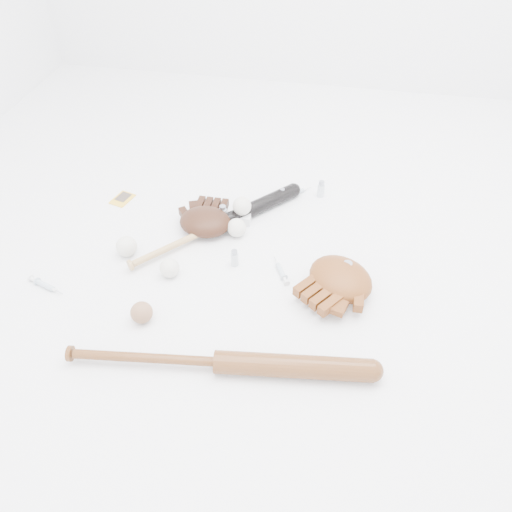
% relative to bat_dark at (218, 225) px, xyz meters
% --- Properties ---
extents(bat_dark, '(0.58, 0.62, 0.06)m').
position_rel_bat_dark_xyz_m(bat_dark, '(0.00, 0.00, 0.00)').
color(bat_dark, black).
rests_on(bat_dark, ground).
extents(bat_wood, '(0.94, 0.18, 0.07)m').
position_rel_bat_dark_xyz_m(bat_wood, '(0.15, -0.61, 0.01)').
color(bat_wood, brown).
rests_on(bat_wood, ground).
extents(glove_dark, '(0.24, 0.24, 0.08)m').
position_rel_bat_dark_xyz_m(glove_dark, '(-0.05, -0.01, 0.01)').
color(glove_dark, black).
rests_on(glove_dark, ground).
extents(glove_tan, '(0.38, 0.38, 0.10)m').
position_rel_bat_dark_xyz_m(glove_tan, '(0.47, -0.22, 0.02)').
color(glove_tan, brown).
rests_on(glove_tan, ground).
extents(trading_card, '(0.09, 0.11, 0.01)m').
position_rel_bat_dark_xyz_m(trading_card, '(-0.44, 0.12, -0.03)').
color(trading_card, gold).
rests_on(trading_card, ground).
extents(pedestal, '(0.07, 0.07, 0.04)m').
position_rel_bat_dark_xyz_m(pedestal, '(0.08, 0.07, -0.01)').
color(pedestal, white).
rests_on(pedestal, ground).
extents(baseball_on_pedestal, '(0.07, 0.07, 0.07)m').
position_rel_bat_dark_xyz_m(baseball_on_pedestal, '(0.08, 0.07, 0.05)').
color(baseball_on_pedestal, silver).
rests_on(baseball_on_pedestal, pedestal).
extents(baseball_left, '(0.08, 0.08, 0.08)m').
position_rel_bat_dark_xyz_m(baseball_left, '(-0.29, -0.19, 0.01)').
color(baseball_left, silver).
rests_on(baseball_left, ground).
extents(baseball_upper, '(0.07, 0.07, 0.07)m').
position_rel_bat_dark_xyz_m(baseball_upper, '(0.07, -0.01, 0.01)').
color(baseball_upper, silver).
rests_on(baseball_upper, ground).
extents(baseball_mid, '(0.07, 0.07, 0.07)m').
position_rel_bat_dark_xyz_m(baseball_mid, '(-0.11, -0.26, 0.01)').
color(baseball_mid, silver).
rests_on(baseball_mid, ground).
extents(baseball_aged, '(0.07, 0.07, 0.07)m').
position_rel_bat_dark_xyz_m(baseball_aged, '(-0.13, -0.47, 0.01)').
color(baseball_aged, '#8D6144').
rests_on(baseball_aged, ground).
extents(syringe_0, '(0.17, 0.08, 0.02)m').
position_rel_bat_dark_xyz_m(syringe_0, '(-0.51, -0.40, -0.02)').
color(syringe_0, '#ADBCC6').
rests_on(syringe_0, ground).
extents(syringe_1, '(0.09, 0.15, 0.02)m').
position_rel_bat_dark_xyz_m(syringe_1, '(0.27, -0.18, -0.02)').
color(syringe_1, '#ADBCC6').
rests_on(syringe_1, ground).
extents(syringe_2, '(0.13, 0.12, 0.02)m').
position_rel_bat_dark_xyz_m(syringe_2, '(0.26, 0.29, -0.02)').
color(syringe_2, '#ADBCC6').
rests_on(syringe_2, ground).
extents(syringe_3, '(0.12, 0.10, 0.02)m').
position_rel_bat_dark_xyz_m(syringe_3, '(0.48, -0.23, -0.02)').
color(syringe_3, '#ADBCC6').
rests_on(syringe_3, ground).
extents(vial_0, '(0.02, 0.02, 0.06)m').
position_rel_bat_dark_xyz_m(vial_0, '(0.21, 0.23, 0.00)').
color(vial_0, silver).
rests_on(vial_0, ground).
extents(vial_1, '(0.03, 0.03, 0.07)m').
position_rel_bat_dark_xyz_m(vial_1, '(0.36, 0.29, 0.01)').
color(vial_1, silver).
rests_on(vial_1, ground).
extents(vial_2, '(0.03, 0.03, 0.08)m').
position_rel_bat_dark_xyz_m(vial_2, '(0.01, 0.06, 0.01)').
color(vial_2, silver).
rests_on(vial_2, ground).
extents(vial_3, '(0.04, 0.04, 0.09)m').
position_rel_bat_dark_xyz_m(vial_3, '(0.49, -0.18, 0.02)').
color(vial_3, silver).
rests_on(vial_3, ground).
extents(vial_4, '(0.03, 0.03, 0.07)m').
position_rel_bat_dark_xyz_m(vial_4, '(0.10, -0.17, 0.01)').
color(vial_4, silver).
rests_on(vial_4, ground).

